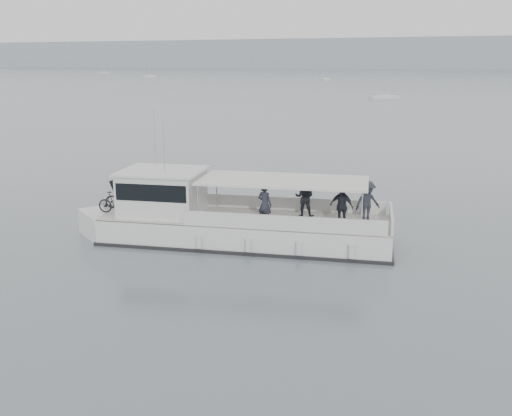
% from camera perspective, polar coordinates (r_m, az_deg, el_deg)
% --- Properties ---
extents(ground, '(1400.00, 1400.00, 0.00)m').
position_cam_1_polar(ground, '(26.10, -14.44, -2.98)').
color(ground, '#535C62').
rests_on(ground, ground).
extents(headland, '(1400.00, 90.00, 28.00)m').
position_cam_1_polar(headland, '(580.40, 20.14, 14.29)').
color(headland, '#939EA8').
rests_on(headland, ground).
extents(tour_boat, '(14.13, 5.43, 5.88)m').
position_cam_1_polar(tour_boat, '(24.73, -3.87, -1.18)').
color(tour_boat, silver).
rests_on(tour_boat, ground).
extents(moored_fleet, '(436.26, 323.41, 10.36)m').
position_cam_1_polar(moored_fleet, '(229.56, 11.99, 12.39)').
color(moored_fleet, silver).
rests_on(moored_fleet, ground).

